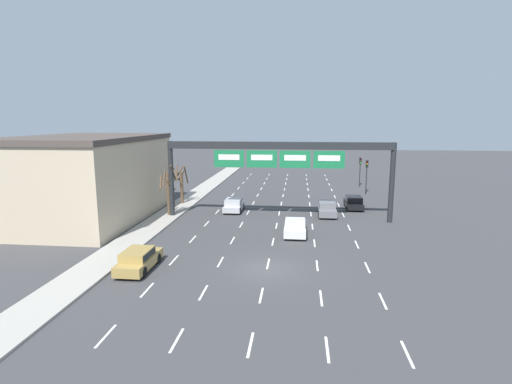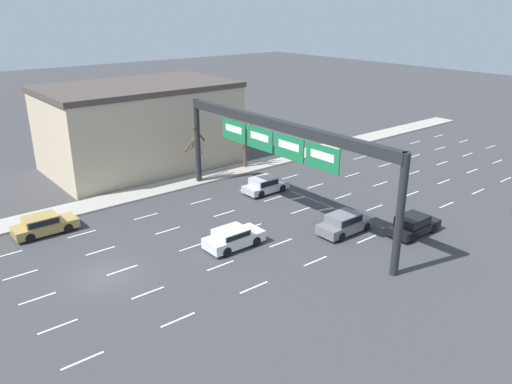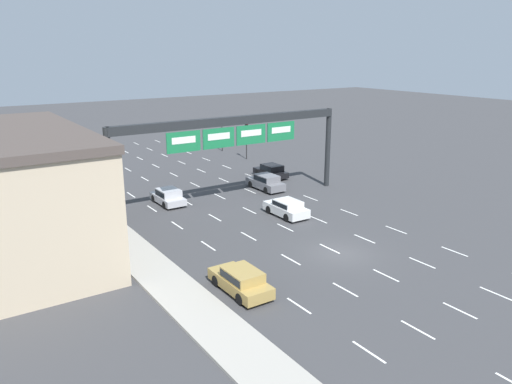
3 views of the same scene
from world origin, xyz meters
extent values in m
plane|color=#3D3D3F|center=(0.00, 0.00, 0.00)|extent=(220.00, 220.00, 0.00)
cube|color=#A8A399|center=(-11.30, 0.00, 0.07)|extent=(2.80, 110.00, 0.15)
cube|color=white|center=(-6.60, -9.00, 0.01)|extent=(0.12, 2.00, 0.01)
cube|color=white|center=(-6.60, -4.00, 0.01)|extent=(0.12, 2.00, 0.01)
cube|color=white|center=(-6.60, 1.00, 0.01)|extent=(0.12, 2.00, 0.01)
cube|color=white|center=(-6.60, 6.00, 0.01)|extent=(0.12, 2.00, 0.01)
cube|color=white|center=(-6.60, 11.00, 0.01)|extent=(0.12, 2.00, 0.01)
cube|color=white|center=(-6.60, 16.00, 0.01)|extent=(0.12, 2.00, 0.01)
cube|color=white|center=(-6.60, 21.00, 0.01)|extent=(0.12, 2.00, 0.01)
cube|color=white|center=(-6.60, 26.00, 0.01)|extent=(0.12, 2.00, 0.01)
cube|color=white|center=(-6.60, 31.00, 0.01)|extent=(0.12, 2.00, 0.01)
cube|color=white|center=(-6.60, 36.00, 0.01)|extent=(0.12, 2.00, 0.01)
cube|color=white|center=(-6.60, 41.00, 0.01)|extent=(0.12, 2.00, 0.01)
cube|color=white|center=(-6.60, 46.00, 0.01)|extent=(0.12, 2.00, 0.01)
cube|color=white|center=(-3.30, -9.00, 0.01)|extent=(0.12, 2.00, 0.01)
cube|color=white|center=(-3.30, -4.00, 0.01)|extent=(0.12, 2.00, 0.01)
cube|color=white|center=(-3.30, 1.00, 0.01)|extent=(0.12, 2.00, 0.01)
cube|color=white|center=(-3.30, 6.00, 0.01)|extent=(0.12, 2.00, 0.01)
cube|color=white|center=(-3.30, 11.00, 0.01)|extent=(0.12, 2.00, 0.01)
cube|color=white|center=(-3.30, 16.00, 0.01)|extent=(0.12, 2.00, 0.01)
cube|color=white|center=(-3.30, 21.00, 0.01)|extent=(0.12, 2.00, 0.01)
cube|color=white|center=(-3.30, 26.00, 0.01)|extent=(0.12, 2.00, 0.01)
cube|color=white|center=(-3.30, 31.00, 0.01)|extent=(0.12, 2.00, 0.01)
cube|color=white|center=(-3.30, 36.00, 0.01)|extent=(0.12, 2.00, 0.01)
cube|color=white|center=(-3.30, 41.00, 0.01)|extent=(0.12, 2.00, 0.01)
cube|color=white|center=(-3.30, 46.00, 0.01)|extent=(0.12, 2.00, 0.01)
cube|color=white|center=(0.00, -9.00, 0.01)|extent=(0.12, 2.00, 0.01)
cube|color=white|center=(0.00, -4.00, 0.01)|extent=(0.12, 2.00, 0.01)
cube|color=white|center=(0.00, 1.00, 0.01)|extent=(0.12, 2.00, 0.01)
cube|color=white|center=(0.00, 6.00, 0.01)|extent=(0.12, 2.00, 0.01)
cube|color=white|center=(0.00, 11.00, 0.01)|extent=(0.12, 2.00, 0.01)
cube|color=white|center=(0.00, 16.00, 0.01)|extent=(0.12, 2.00, 0.01)
cube|color=white|center=(0.00, 21.00, 0.01)|extent=(0.12, 2.00, 0.01)
cube|color=white|center=(0.00, 26.00, 0.01)|extent=(0.12, 2.00, 0.01)
cube|color=white|center=(0.00, 31.00, 0.01)|extent=(0.12, 2.00, 0.01)
cube|color=white|center=(0.00, 36.00, 0.01)|extent=(0.12, 2.00, 0.01)
cube|color=white|center=(0.00, 41.00, 0.01)|extent=(0.12, 2.00, 0.01)
cube|color=white|center=(0.00, 46.00, 0.01)|extent=(0.12, 2.00, 0.01)
cube|color=white|center=(3.30, -9.00, 0.01)|extent=(0.12, 2.00, 0.01)
cube|color=white|center=(3.30, -4.00, 0.01)|extent=(0.12, 2.00, 0.01)
cube|color=white|center=(3.30, 1.00, 0.01)|extent=(0.12, 2.00, 0.01)
cube|color=white|center=(3.30, 6.00, 0.01)|extent=(0.12, 2.00, 0.01)
cube|color=white|center=(3.30, 11.00, 0.01)|extent=(0.12, 2.00, 0.01)
cube|color=white|center=(3.30, 16.00, 0.01)|extent=(0.12, 2.00, 0.01)
cube|color=white|center=(3.30, 21.00, 0.01)|extent=(0.12, 2.00, 0.01)
cube|color=white|center=(3.30, 26.00, 0.01)|extent=(0.12, 2.00, 0.01)
cube|color=white|center=(3.30, 31.00, 0.01)|extent=(0.12, 2.00, 0.01)
cube|color=white|center=(3.30, 36.00, 0.01)|extent=(0.12, 2.00, 0.01)
cube|color=white|center=(3.30, 41.00, 0.01)|extent=(0.12, 2.00, 0.01)
cube|color=white|center=(3.30, 46.00, 0.01)|extent=(0.12, 2.00, 0.01)
cube|color=white|center=(6.60, -9.00, 0.01)|extent=(0.12, 2.00, 0.01)
cube|color=white|center=(6.60, -4.00, 0.01)|extent=(0.12, 2.00, 0.01)
cube|color=white|center=(6.60, 1.00, 0.01)|extent=(0.12, 2.00, 0.01)
cube|color=white|center=(6.60, 6.00, 0.01)|extent=(0.12, 2.00, 0.01)
cube|color=white|center=(6.60, 11.00, 0.01)|extent=(0.12, 2.00, 0.01)
cube|color=white|center=(6.60, 16.00, 0.01)|extent=(0.12, 2.00, 0.01)
cube|color=white|center=(6.60, 21.00, 0.01)|extent=(0.12, 2.00, 0.01)
cube|color=white|center=(6.60, 26.00, 0.01)|extent=(0.12, 2.00, 0.01)
cube|color=white|center=(6.60, 31.00, 0.01)|extent=(0.12, 2.00, 0.01)
cube|color=white|center=(6.60, 36.00, 0.01)|extent=(0.12, 2.00, 0.01)
cube|color=white|center=(6.60, 41.00, 0.01)|extent=(0.12, 2.00, 0.01)
cube|color=white|center=(6.60, 46.00, 0.01)|extent=(0.12, 2.00, 0.01)
cylinder|color=#232628|center=(-10.70, 13.48, 3.80)|extent=(0.49, 0.49, 7.59)
cylinder|color=#232628|center=(10.70, 13.48, 3.80)|extent=(0.49, 0.49, 7.59)
cube|color=#232628|center=(0.00, 13.48, 7.24)|extent=(21.40, 0.60, 0.70)
cube|color=#197542|center=(-4.76, 13.14, 5.97)|extent=(2.92, 0.08, 1.64)
cube|color=white|center=(-4.76, 13.09, 6.12)|extent=(2.05, 0.02, 0.53)
cube|color=#197542|center=(-1.59, 13.14, 5.97)|extent=(2.92, 0.08, 1.64)
cube|color=white|center=(-1.59, 13.09, 6.12)|extent=(2.05, 0.02, 0.53)
cube|color=#197542|center=(1.59, 13.14, 5.97)|extent=(2.92, 0.08, 1.64)
cube|color=white|center=(1.59, 13.09, 6.12)|extent=(2.05, 0.02, 0.53)
cube|color=#197542|center=(4.76, 13.14, 5.97)|extent=(2.92, 0.08, 1.64)
cube|color=white|center=(4.76, 13.09, 6.12)|extent=(2.05, 0.02, 0.53)
cube|color=#C6B293|center=(-18.59, 11.88, 3.83)|extent=(10.98, 17.52, 7.65)
cube|color=#4C423D|center=(-18.59, 11.88, 7.90)|extent=(11.20, 17.87, 0.50)
cube|color=black|center=(8.05, 19.31, 0.49)|extent=(1.75, 4.17, 0.58)
cube|color=black|center=(8.05, 19.06, 1.08)|extent=(1.61, 2.17, 0.61)
cube|color=black|center=(8.05, 19.06, 1.08)|extent=(1.65, 1.99, 0.44)
cylinder|color=black|center=(7.26, 20.56, 0.33)|extent=(0.22, 0.66, 0.66)
cylinder|color=black|center=(8.84, 20.56, 0.33)|extent=(0.22, 0.66, 0.66)
cylinder|color=black|center=(7.26, 18.06, 0.33)|extent=(0.22, 0.66, 0.66)
cylinder|color=black|center=(8.84, 18.06, 0.33)|extent=(0.22, 0.66, 0.66)
cube|color=silver|center=(1.73, 8.22, 0.54)|extent=(1.80, 4.05, 0.68)
cube|color=silver|center=(1.73, 7.97, 1.12)|extent=(1.66, 2.11, 0.47)
cube|color=black|center=(1.73, 7.97, 1.12)|extent=(1.69, 1.94, 0.34)
cylinder|color=black|center=(0.92, 9.43, 0.33)|extent=(0.22, 0.66, 0.66)
cylinder|color=black|center=(2.55, 9.43, 0.33)|extent=(0.22, 0.66, 0.66)
cylinder|color=black|center=(0.92, 7.00, 0.33)|extent=(0.22, 0.66, 0.66)
cylinder|color=black|center=(2.55, 7.00, 0.33)|extent=(0.22, 0.66, 0.66)
cube|color=slate|center=(4.88, 15.71, 0.54)|extent=(1.75, 4.35, 0.68)
cube|color=slate|center=(4.88, 15.45, 1.18)|extent=(1.61, 2.26, 0.60)
cube|color=black|center=(4.88, 15.45, 1.18)|extent=(1.65, 2.08, 0.43)
cylinder|color=black|center=(4.09, 17.02, 0.33)|extent=(0.22, 0.66, 0.66)
cylinder|color=black|center=(5.67, 17.02, 0.33)|extent=(0.22, 0.66, 0.66)
cylinder|color=black|center=(4.09, 14.41, 0.33)|extent=(0.22, 0.66, 0.66)
cylinder|color=black|center=(5.67, 14.41, 0.33)|extent=(0.22, 0.66, 0.66)
cube|color=#A88947|center=(-8.31, -0.90, 0.52)|extent=(1.76, 4.31, 0.63)
cube|color=#A88947|center=(-8.31, -1.16, 1.11)|extent=(1.62, 2.24, 0.56)
cube|color=black|center=(-8.31, -1.16, 1.11)|extent=(1.66, 2.06, 0.41)
cylinder|color=black|center=(-9.10, 0.39, 0.33)|extent=(0.22, 0.66, 0.66)
cylinder|color=black|center=(-7.52, 0.39, 0.33)|extent=(0.22, 0.66, 0.66)
cylinder|color=black|center=(-9.10, -2.20, 0.33)|extent=(0.22, 0.66, 0.66)
cylinder|color=black|center=(-7.52, -2.20, 0.33)|extent=(0.22, 0.66, 0.66)
cube|color=#B7B7BC|center=(-4.89, 16.52, 0.48)|extent=(1.79, 3.96, 0.56)
cube|color=#B7B7BC|center=(-4.89, 16.28, 1.07)|extent=(1.65, 2.06, 0.62)
cube|color=black|center=(-4.89, 16.28, 1.07)|extent=(1.68, 1.89, 0.45)
cylinder|color=black|center=(-5.70, 17.70, 0.33)|extent=(0.22, 0.66, 0.66)
cylinder|color=black|center=(-4.08, 17.70, 0.33)|extent=(0.22, 0.66, 0.66)
cylinder|color=black|center=(-5.70, 15.33, 0.33)|extent=(0.22, 0.66, 0.66)
cylinder|color=black|center=(-4.08, 15.33, 0.33)|extent=(0.22, 0.66, 0.66)
cylinder|color=black|center=(10.81, 28.33, 1.78)|extent=(0.12, 0.12, 3.56)
cube|color=black|center=(10.81, 28.33, 4.01)|extent=(0.30, 0.24, 0.90)
sphere|color=#3D0E0C|center=(10.81, 28.20, 4.31)|extent=(0.20, 0.20, 0.20)
sphere|color=gold|center=(10.81, 28.20, 4.01)|extent=(0.20, 0.20, 0.20)
sphere|color=#0E3515|center=(10.81, 28.20, 3.71)|extent=(0.20, 0.20, 0.20)
cylinder|color=black|center=(10.87, 34.41, 1.68)|extent=(0.12, 0.12, 3.35)
cube|color=black|center=(10.87, 34.41, 3.80)|extent=(0.30, 0.24, 0.90)
sphere|color=#3D0E0C|center=(10.87, 34.28, 4.10)|extent=(0.20, 0.20, 0.20)
sphere|color=#412F0C|center=(10.87, 34.28, 3.80)|extent=(0.20, 0.20, 0.20)
sphere|color=green|center=(10.87, 34.28, 3.50)|extent=(0.20, 0.20, 0.20)
cylinder|color=brown|center=(-11.43, 19.38, 1.93)|extent=(0.36, 0.36, 3.57)
cylinder|color=brown|center=(-10.87, 19.36, 3.46)|extent=(0.20, 1.26, 2.15)
cylinder|color=brown|center=(-11.47, 19.76, 3.46)|extent=(0.92, 0.26, 1.43)
cylinder|color=brown|center=(-11.92, 19.26, 3.67)|extent=(0.42, 1.15, 1.76)
cylinder|color=brown|center=(-11.86, 19.78, 3.57)|extent=(1.01, 1.07, 1.69)
cylinder|color=brown|center=(-11.97, 18.99, 3.63)|extent=(0.98, 1.25, 1.24)
cylinder|color=brown|center=(-11.07, 13.60, 2.29)|extent=(0.39, 0.39, 4.27)
cylinder|color=brown|center=(-10.69, 13.33, 3.25)|extent=(0.76, 0.95, 1.14)
cylinder|color=brown|center=(-11.78, 13.41, 3.44)|extent=(0.57, 1.59, 1.32)
cylinder|color=brown|center=(-11.46, 13.61, 3.81)|extent=(0.18, 0.95, 1.62)
cylinder|color=brown|center=(-10.55, 13.58, 4.54)|extent=(0.23, 1.19, 1.48)
camera|label=1|loc=(1.94, -24.77, 9.63)|focal=28.00mm
camera|label=2|loc=(25.97, -9.51, 15.15)|focal=35.00mm
camera|label=3|loc=(-21.52, -22.35, 12.96)|focal=35.00mm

